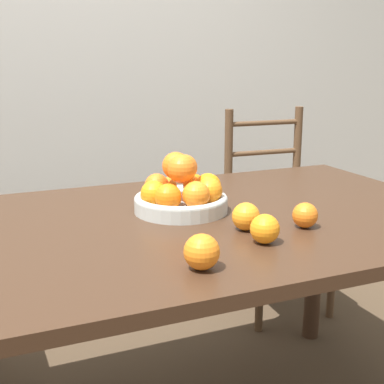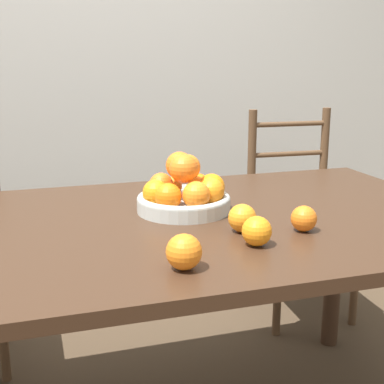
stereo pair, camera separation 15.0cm
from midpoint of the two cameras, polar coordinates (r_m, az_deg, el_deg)
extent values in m
cube|color=beige|center=(2.90, -16.80, 15.52)|extent=(8.00, 0.06, 2.60)
cube|color=#382316|center=(1.49, -8.36, -4.15)|extent=(1.97, 1.00, 0.03)
cylinder|color=#382316|center=(2.35, 11.17, -7.14)|extent=(0.07, 0.07, 0.72)
cylinder|color=#B2B7B2|center=(1.60, -3.88, -1.43)|extent=(0.28, 0.28, 0.04)
torus|color=#B2B7B2|center=(1.59, -3.90, -0.75)|extent=(0.28, 0.28, 0.02)
sphere|color=orange|center=(1.61, -0.96, 0.56)|extent=(0.08, 0.08, 0.08)
sphere|color=orange|center=(1.66, -2.41, 0.77)|extent=(0.07, 0.07, 0.07)
sphere|color=orange|center=(1.66, -5.24, 0.54)|extent=(0.06, 0.06, 0.06)
sphere|color=orange|center=(1.63, -6.42, 0.64)|extent=(0.08, 0.08, 0.08)
sphere|color=orange|center=(1.56, -6.87, -0.21)|extent=(0.08, 0.08, 0.08)
sphere|color=orange|center=(1.51, -5.42, -0.58)|extent=(0.08, 0.08, 0.08)
sphere|color=orange|center=(1.51, -2.40, -0.36)|extent=(0.08, 0.08, 0.08)
sphere|color=orange|center=(1.56, -0.92, 0.10)|extent=(0.08, 0.08, 0.08)
sphere|color=orange|center=(1.58, -3.55, 2.61)|extent=(0.08, 0.08, 0.08)
sphere|color=orange|center=(1.59, -4.44, 2.79)|extent=(0.08, 0.08, 0.08)
sphere|color=orange|center=(1.54, -3.89, 2.45)|extent=(0.08, 0.08, 0.08)
sphere|color=orange|center=(1.32, 4.56, -4.00)|extent=(0.07, 0.07, 0.07)
sphere|color=orange|center=(1.46, 9.11, -2.51)|extent=(0.07, 0.07, 0.07)
sphere|color=orange|center=(1.42, 2.77, -2.67)|extent=(0.08, 0.08, 0.08)
sphere|color=orange|center=(1.16, -2.69, -6.47)|extent=(0.08, 0.08, 0.08)
cylinder|color=#513823|center=(2.41, 5.46, -9.84)|extent=(0.04, 0.04, 0.45)
cylinder|color=#513823|center=(2.59, 13.14, -8.44)|extent=(0.04, 0.04, 0.45)
cylinder|color=#513823|center=(2.63, 2.20, -1.70)|extent=(0.04, 0.04, 0.97)
cylinder|color=#513823|center=(2.80, 9.41, -0.94)|extent=(0.04, 0.04, 0.97)
cube|color=#513823|center=(2.56, 7.68, -2.71)|extent=(0.44, 0.42, 0.04)
cylinder|color=#513823|center=(2.68, 5.98, 1.15)|extent=(0.38, 0.04, 0.02)
cylinder|color=#513823|center=(2.65, 6.06, 4.21)|extent=(0.38, 0.04, 0.02)
cylinder|color=#513823|center=(2.63, 6.14, 7.33)|extent=(0.38, 0.04, 0.02)
camera|label=1|loc=(0.08, -92.86, -0.73)|focal=50.00mm
camera|label=2|loc=(0.08, 87.14, 0.73)|focal=50.00mm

